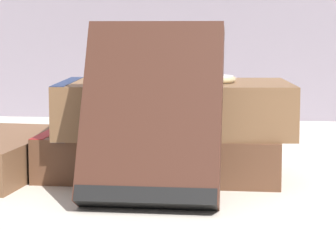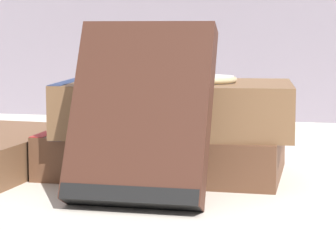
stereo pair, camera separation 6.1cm
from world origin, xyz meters
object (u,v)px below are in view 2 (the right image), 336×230
(book_flat_top, at_px, (170,107))
(pocket_watch, at_px, (205,80))
(book_flat_bottom, at_px, (159,152))
(reading_glasses, at_px, (119,145))
(book_leaning_front, at_px, (140,119))

(book_flat_top, bearing_deg, pocket_watch, -13.84)
(book_flat_bottom, bearing_deg, reading_glasses, 120.39)
(pocket_watch, bearing_deg, book_flat_bottom, 161.84)
(book_leaning_front, height_order, reading_glasses, book_leaning_front)
(book_flat_bottom, relative_size, book_leaning_front, 1.53)
(book_flat_bottom, relative_size, pocket_watch, 3.59)
(book_flat_top, bearing_deg, reading_glasses, 116.86)
(book_flat_top, relative_size, book_leaning_front, 1.55)
(pocket_watch, xyz_separation_m, reading_glasses, (-0.12, 0.15, -0.09))
(book_flat_top, height_order, pocket_watch, pocket_watch)
(book_flat_bottom, distance_m, book_flat_top, 0.05)
(book_flat_bottom, distance_m, book_leaning_front, 0.12)
(book_flat_bottom, height_order, book_flat_top, book_flat_top)
(book_flat_bottom, relative_size, book_flat_top, 0.99)
(book_flat_top, relative_size, pocket_watch, 3.64)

